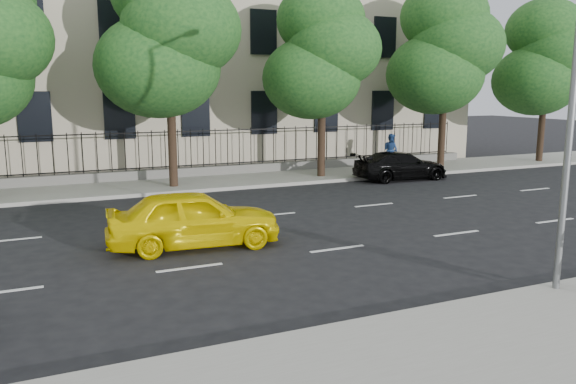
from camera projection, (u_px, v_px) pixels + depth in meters
name	position (u px, v px, depth m)	size (l,w,h in m)	color
ground	(390.00, 277.00, 12.70)	(120.00, 120.00, 0.00)	black
near_sidewalk	(531.00, 347.00, 9.09)	(60.00, 4.00, 0.15)	gray
far_sidewalk	(214.00, 182.00, 25.28)	(60.00, 4.00, 0.15)	gray
lane_markings	(301.00, 230.00, 16.97)	(49.60, 4.62, 0.01)	silver
masonry_building	(165.00, 2.00, 31.71)	(34.60, 12.11, 18.50)	#BCAD95
iron_fence	(204.00, 165.00, 26.70)	(30.00, 0.50, 2.20)	slate
street_light	(555.00, 41.00, 11.17)	(0.25, 3.32, 8.05)	slate
tree_c	(168.00, 34.00, 22.78)	(5.89, 5.50, 9.80)	#382619
tree_d	(321.00, 53.00, 25.66)	(5.34, 4.94, 8.84)	#382619
tree_e	(445.00, 49.00, 28.38)	(5.71, 5.31, 9.46)	#382619
tree_f	(545.00, 58.00, 31.22)	(5.52, 5.12, 9.01)	#382619
yellow_taxi	(194.00, 218.00, 15.04)	(1.84, 4.58, 1.56)	#FBDE00
black_sedan	(401.00, 166.00, 26.22)	(1.85, 4.56, 1.32)	black
pedestrian_far	(391.00, 150.00, 29.52)	(0.85, 0.66, 1.74)	navy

